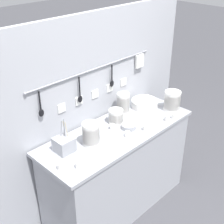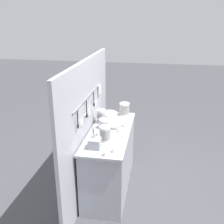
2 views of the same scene
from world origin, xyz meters
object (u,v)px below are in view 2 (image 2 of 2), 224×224
object	(u,v)px
bowl_stack_tall_left	(104,124)
cup_front_right	(124,125)
cup_edge_far	(114,150)
cup_beside_plates	(119,130)
cup_back_left	(131,117)
plate_stack	(109,115)
bowl_stack_short_front	(105,134)
cup_back_right	(106,130)
cutlery_caddy	(95,143)
cup_by_caddy	(105,154)
cup_edge_near	(98,134)
cup_front_left	(129,118)
bowl_stack_nested_right	(101,116)
steel_mixing_bowl	(114,127)
bowl_stack_wide_centre	(124,109)

from	to	relation	value
bowl_stack_tall_left	cup_front_right	xyz separation A→B (m)	(0.09, -0.26, -0.04)
cup_edge_far	cup_beside_plates	xyz separation A→B (m)	(0.53, 0.02, 0.00)
cup_back_left	cup_front_right	bearing A→B (deg)	169.67
plate_stack	cup_edge_far	size ratio (longest dim) A/B	5.25
bowl_stack_short_front	cup_back_right	distance (m)	0.28
cutlery_caddy	cup_back_right	bearing A→B (deg)	-4.93
cup_beside_plates	cup_edge_far	bearing A→B (deg)	-177.61
cup_back_right	cup_beside_plates	bearing A→B (deg)	-88.23
cutlery_caddy	cup_edge_far	distance (m)	0.24
cup_edge_far	cup_back_left	world-z (taller)	same
bowl_stack_tall_left	cup_beside_plates	size ratio (longest dim) A/B	2.67
cup_back_left	bowl_stack_tall_left	bearing A→B (deg)	142.56
bowl_stack_short_front	cup_by_caddy	size ratio (longest dim) A/B	3.96
bowl_stack_short_front	cup_back_right	xyz separation A→B (m)	(0.27, 0.04, -0.07)
cup_edge_near	cup_front_left	world-z (taller)	same
cup_edge_far	bowl_stack_short_front	bearing A→B (deg)	30.53
bowl_stack_nested_right	cup_by_caddy	distance (m)	0.92
cup_beside_plates	cup_front_right	distance (m)	0.18
cup_edge_far	cup_back_right	distance (m)	0.56
bowl_stack_nested_right	cup_front_right	distance (m)	0.35
bowl_stack_short_front	cup_front_right	distance (m)	0.49
cutlery_caddy	bowl_stack_short_front	bearing A→B (deg)	-21.40
cup_front_left	plate_stack	bearing A→B (deg)	78.78
cutlery_caddy	cup_back_right	world-z (taller)	cutlery_caddy
cup_back_left	cup_front_right	distance (m)	0.33
bowl_stack_short_front	cup_back_left	xyz separation A→B (m)	(0.78, -0.23, -0.07)
plate_stack	cup_front_right	xyz separation A→B (m)	(-0.31, -0.27, -0.01)
steel_mixing_bowl	cup_back_left	xyz separation A→B (m)	(0.40, -0.18, 0.01)
cup_back_left	cup_beside_plates	world-z (taller)	same
bowl_stack_tall_left	cup_front_left	xyz separation A→B (m)	(0.34, -0.29, -0.04)
cup_front_left	cup_back_right	world-z (taller)	same
bowl_stack_tall_left	cup_by_caddy	size ratio (longest dim) A/B	2.67
steel_mixing_bowl	cup_beside_plates	world-z (taller)	cup_beside_plates
steel_mixing_bowl	cup_beside_plates	bearing A→B (deg)	-142.56
bowl_stack_short_front	plate_stack	world-z (taller)	bowl_stack_short_front
cup_back_left	cup_front_left	world-z (taller)	same
steel_mixing_bowl	cutlery_caddy	bearing A→B (deg)	167.50
bowl_stack_nested_right	cup_front_right	world-z (taller)	bowl_stack_nested_right
bowl_stack_tall_left	steel_mixing_bowl	world-z (taller)	bowl_stack_tall_left
cup_back_right	cup_back_left	bearing A→B (deg)	-27.46
bowl_stack_short_front	cup_front_left	world-z (taller)	bowl_stack_short_front
bowl_stack_short_front	cup_front_left	size ratio (longest dim) A/B	3.96
cup_front_right	cutlery_caddy	bearing A→B (deg)	159.32
bowl_stack_wide_centre	bowl_stack_short_front	bearing A→B (deg)	172.54
bowl_stack_wide_centre	plate_stack	bearing A→B (deg)	121.03
cutlery_caddy	cup_beside_plates	world-z (taller)	cutlery_caddy
bowl_stack_short_front	steel_mixing_bowl	xyz separation A→B (m)	(0.38, -0.05, -0.07)
steel_mixing_bowl	cup_back_left	bearing A→B (deg)	-23.81
cup_edge_far	cup_by_caddy	xyz separation A→B (m)	(-0.10, 0.08, 0.00)
steel_mixing_bowl	cup_edge_near	world-z (taller)	cup_edge_near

